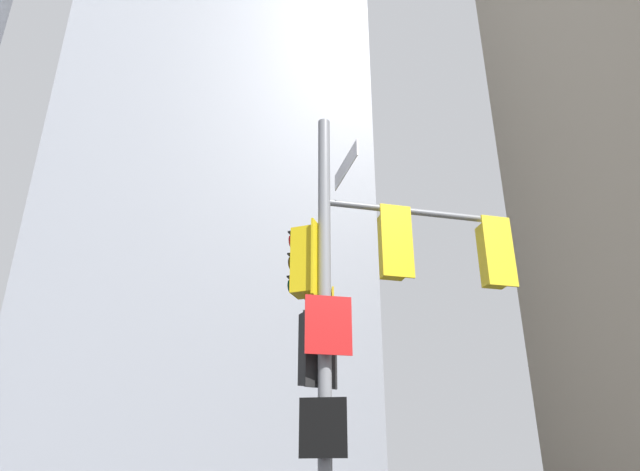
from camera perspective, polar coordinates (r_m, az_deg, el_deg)
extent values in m
cube|color=#9399A3|center=(35.33, -9.99, 11.28)|extent=(14.16, 14.16, 44.94)
cylinder|color=gray|center=(7.90, 0.46, -12.50)|extent=(0.18, 0.18, 7.71)
cylinder|color=gray|center=(9.15, 9.59, 2.27)|extent=(3.00, 0.11, 0.10)
cylinder|color=gray|center=(9.32, -0.01, -5.28)|extent=(0.48, 2.18, 0.10)
cube|color=yellow|center=(8.58, 7.56, -0.46)|extent=(0.48, 0.03, 1.14)
cube|color=yellow|center=(8.74, 7.13, -0.94)|extent=(0.34, 0.34, 1.00)
cylinder|color=red|center=(9.06, 6.58, 0.61)|extent=(0.20, 0.06, 0.20)
cube|color=black|center=(9.11, 6.54, 1.29)|extent=(0.22, 0.07, 0.02)
cylinder|color=#3C2C06|center=(8.92, 6.69, -1.43)|extent=(0.20, 0.06, 0.20)
cube|color=black|center=(8.97, 6.64, -0.74)|extent=(0.22, 0.07, 0.02)
cylinder|color=#06311C|center=(8.79, 6.80, -3.54)|extent=(0.20, 0.06, 0.20)
cube|color=black|center=(8.84, 6.75, -2.82)|extent=(0.22, 0.07, 0.02)
cube|color=yellow|center=(9.27, 17.16, -1.39)|extent=(0.48, 0.03, 1.14)
cube|color=yellow|center=(9.42, 16.60, -1.83)|extent=(0.34, 0.34, 1.00)
cylinder|color=red|center=(9.71, 15.80, -0.35)|extent=(0.20, 0.06, 0.20)
cube|color=black|center=(9.77, 15.70, 0.28)|extent=(0.22, 0.07, 0.02)
cylinder|color=#3C2C06|center=(9.58, 16.03, -2.27)|extent=(0.20, 0.06, 0.20)
cube|color=black|center=(9.63, 15.93, -1.62)|extent=(0.22, 0.07, 0.02)
cylinder|color=#06311C|center=(9.47, 16.27, -4.24)|extent=(0.20, 0.06, 0.20)
cube|color=black|center=(9.51, 16.17, -3.57)|extent=(0.22, 0.07, 0.02)
cube|color=gold|center=(9.16, 1.19, -8.86)|extent=(0.11, 0.48, 1.14)
cube|color=gold|center=(9.15, -0.01, -8.84)|extent=(0.39, 0.39, 1.00)
cylinder|color=#360605|center=(9.24, -1.26, -6.72)|extent=(0.09, 0.21, 0.20)
cube|color=black|center=(9.27, -1.29, -6.01)|extent=(0.11, 0.23, 0.02)
cylinder|color=#3C2C06|center=(9.14, -1.28, -8.82)|extent=(0.09, 0.21, 0.20)
cube|color=black|center=(9.17, -1.31, -8.09)|extent=(0.11, 0.23, 0.02)
cylinder|color=#19C672|center=(9.06, -1.30, -10.96)|extent=(0.09, 0.21, 0.20)
cube|color=black|center=(9.08, -1.33, -10.22)|extent=(0.11, 0.23, 0.02)
cube|color=yellow|center=(10.01, 0.79, -10.16)|extent=(0.11, 0.48, 1.14)
cube|color=yellow|center=(10.00, -0.31, -10.15)|extent=(0.39, 0.39, 1.00)
cylinder|color=red|center=(10.08, -1.46, -8.20)|extent=(0.09, 0.21, 0.20)
cube|color=black|center=(10.11, -1.48, -7.54)|extent=(0.11, 0.23, 0.02)
cylinder|color=#3C2C06|center=(9.99, -1.48, -10.13)|extent=(0.09, 0.21, 0.20)
cube|color=black|center=(10.02, -1.51, -9.46)|extent=(0.11, 0.23, 0.02)
cylinder|color=#06311C|center=(9.91, -1.50, -12.09)|extent=(0.09, 0.21, 0.20)
cube|color=black|center=(9.94, -1.53, -11.42)|extent=(0.11, 0.23, 0.02)
cube|color=black|center=(8.04, 0.10, -10.70)|extent=(0.47, 0.15, 1.14)
cube|color=black|center=(8.21, -0.54, -10.97)|extent=(0.42, 0.42, 1.00)
cylinder|color=#360605|center=(8.46, -1.17, -8.93)|extent=(0.21, 0.11, 0.20)
cube|color=black|center=(8.50, -1.18, -8.16)|extent=(0.23, 0.13, 0.02)
cylinder|color=#3C2C06|center=(8.38, -1.19, -11.24)|extent=(0.21, 0.11, 0.20)
cube|color=black|center=(8.41, -1.20, -10.45)|extent=(0.23, 0.13, 0.02)
cylinder|color=#19C672|center=(8.31, -1.21, -13.59)|extent=(0.21, 0.11, 0.20)
cube|color=black|center=(8.34, -1.22, -12.79)|extent=(0.23, 0.13, 0.02)
cube|color=yellow|center=(8.36, -0.23, -2.45)|extent=(0.29, 0.42, 1.14)
cube|color=yellow|center=(8.42, -1.45, -2.61)|extent=(0.47, 0.47, 1.00)
cylinder|color=red|center=(8.62, -2.66, -0.60)|extent=(0.16, 0.20, 0.20)
cube|color=black|center=(8.67, -2.69, 0.12)|extent=(0.18, 0.22, 0.02)
cylinder|color=#3C2C06|center=(8.49, -2.71, -2.77)|extent=(0.16, 0.20, 0.20)
cube|color=black|center=(8.54, -2.73, -2.03)|extent=(0.18, 0.22, 0.02)
cylinder|color=#06311C|center=(8.37, -2.76, -5.01)|extent=(0.16, 0.20, 0.20)
cube|color=black|center=(8.41, -2.78, -4.24)|extent=(0.18, 0.22, 0.02)
cube|color=white|center=(9.12, 2.53, 6.81)|extent=(0.05, 1.15, 0.28)
cube|color=#19479E|center=(9.12, 2.53, 6.81)|extent=(0.05, 1.11, 0.24)
cube|color=red|center=(7.80, 0.81, -8.72)|extent=(0.64, 0.03, 0.80)
cube|color=white|center=(7.80, 0.81, -8.72)|extent=(0.60, 0.02, 0.76)
cube|color=black|center=(7.56, 0.30, -18.26)|extent=(0.57, 0.22, 0.72)
cube|color=white|center=(7.56, 0.30, -18.26)|extent=(0.53, 0.20, 0.68)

